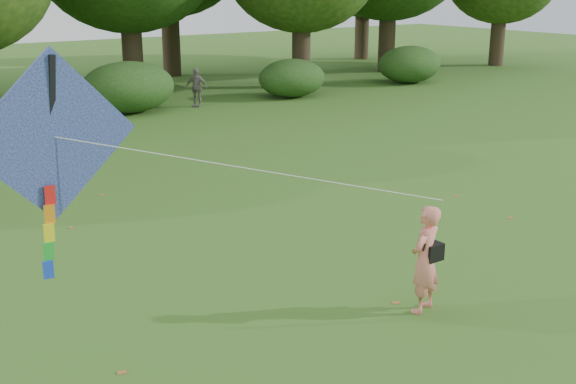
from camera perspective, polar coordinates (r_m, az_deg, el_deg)
ground at (r=11.24m, az=10.11°, el=-8.94°), size 100.00×100.00×0.00m
man_kite_flyer at (r=10.82m, az=10.77°, el=-5.24°), size 0.69×0.56×1.64m
bystander_right at (r=28.13m, az=-7.26°, el=8.20°), size 0.84×0.90×1.49m
crossbody_bag at (r=10.84m, az=11.35°, el=-4.62°), size 0.43×0.20×0.68m
flying_kite at (r=9.87m, az=-18.03°, el=3.92°), size 5.99×2.64×3.12m
shrub_band at (r=25.82m, az=-19.93°, el=6.85°), size 39.15×3.22×1.88m
fallen_leaves at (r=13.05m, az=-5.62°, el=-5.01°), size 10.98×12.99×0.01m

